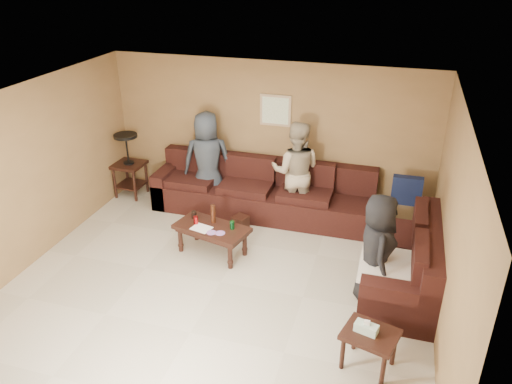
# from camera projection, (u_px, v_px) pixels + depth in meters

# --- Properties ---
(room) EXTENTS (5.60, 5.50, 2.50)m
(room) POSITION_uv_depth(u_px,v_px,m) (216.00, 170.00, 6.03)
(room) COLOR beige
(room) RESTS_ON ground
(sectional_sofa) EXTENTS (4.65, 2.90, 0.97)m
(sectional_sofa) POSITION_uv_depth(u_px,v_px,m) (303.00, 217.00, 7.72)
(sectional_sofa) COLOR #321410
(sectional_sofa) RESTS_ON ground
(coffee_table) EXTENTS (1.17, 0.78, 0.73)m
(coffee_table) POSITION_uv_depth(u_px,v_px,m) (212.00, 230.00, 7.26)
(coffee_table) COLOR black
(coffee_table) RESTS_ON ground
(end_table_left) EXTENTS (0.53, 0.53, 1.17)m
(end_table_left) POSITION_uv_depth(u_px,v_px,m) (129.00, 164.00, 8.91)
(end_table_left) COLOR black
(end_table_left) RESTS_ON ground
(side_table_right) EXTENTS (0.66, 0.59, 0.60)m
(side_table_right) POSITION_uv_depth(u_px,v_px,m) (369.00, 337.00, 5.24)
(side_table_right) COLOR black
(side_table_right) RESTS_ON ground
(waste_bin) EXTENTS (0.28, 0.28, 0.26)m
(waste_bin) POSITION_uv_depth(u_px,v_px,m) (240.00, 224.00, 7.95)
(waste_bin) COLOR black
(waste_bin) RESTS_ON ground
(wall_art) EXTENTS (0.52, 0.04, 0.52)m
(wall_art) POSITION_uv_depth(u_px,v_px,m) (276.00, 110.00, 8.13)
(wall_art) COLOR tan
(wall_art) RESTS_ON ground
(person_left) EXTENTS (0.96, 0.79, 1.69)m
(person_left) POSITION_uv_depth(u_px,v_px,m) (208.00, 160.00, 8.44)
(person_left) COLOR #2F3742
(person_left) RESTS_ON ground
(person_middle) EXTENTS (0.87, 0.71, 1.68)m
(person_middle) POSITION_uv_depth(u_px,v_px,m) (296.00, 172.00, 8.03)
(person_middle) COLOR tan
(person_middle) RESTS_ON ground
(person_right) EXTENTS (0.62, 0.81, 1.49)m
(person_right) POSITION_uv_depth(u_px,v_px,m) (377.00, 250.00, 6.11)
(person_right) COLOR black
(person_right) RESTS_ON ground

